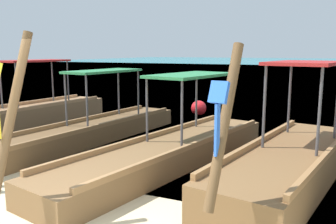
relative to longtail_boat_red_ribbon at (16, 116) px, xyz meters
name	(u,v)px	position (x,y,z in m)	size (l,w,h in m)	color
sea_water	(310,65)	(5.63, 56.97, -0.36)	(120.00, 120.00, 0.00)	#147A89
longtail_boat_red_ribbon	(16,116)	(0.00, 0.00, 0.00)	(1.97, 7.02, 2.48)	olive
longtail_boat_green_ribbon	(82,132)	(3.12, -0.76, -0.05)	(2.01, 7.32, 2.65)	brown
longtail_boat_yellow_ribbon	(168,150)	(5.82, -1.41, -0.05)	(2.61, 6.95, 2.61)	brown
longtail_boat_blue_ribbon	(290,163)	(8.23, -1.49, 0.01)	(2.24, 5.65, 2.45)	brown
mooring_buoy_far	(199,108)	(4.49, 4.25, -0.08)	(0.56, 0.56, 0.56)	red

